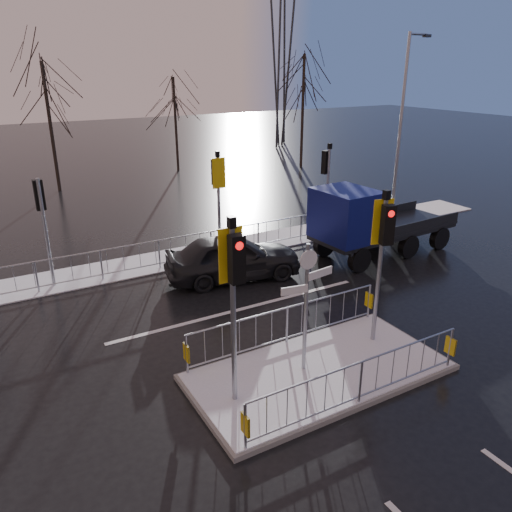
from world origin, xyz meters
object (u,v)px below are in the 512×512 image
flatbed_truck (362,221)px  street_lamp_right (402,122)px  traffic_island (319,360)px  car_far_lane (233,257)px

flatbed_truck → street_lamp_right: street_lamp_right is taller
traffic_island → car_far_lane: bearing=81.7°
traffic_island → street_lamp_right: 14.14m
traffic_island → flatbed_truck: size_ratio=1.01×
car_far_lane → flatbed_truck: 4.99m
car_far_lane → street_lamp_right: (9.71, 2.54, 3.63)m
flatbed_truck → traffic_island: bearing=-137.7°
car_far_lane → street_lamp_right: size_ratio=0.56×
car_far_lane → traffic_island: bearing=-177.3°
car_far_lane → flatbed_truck: size_ratio=0.75×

